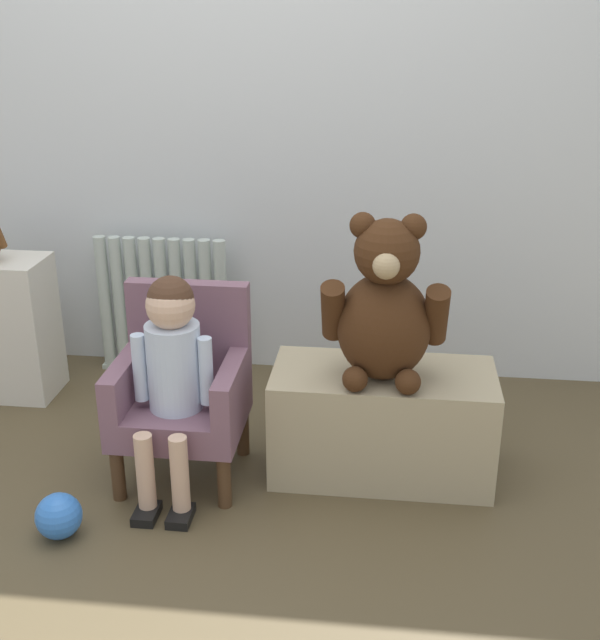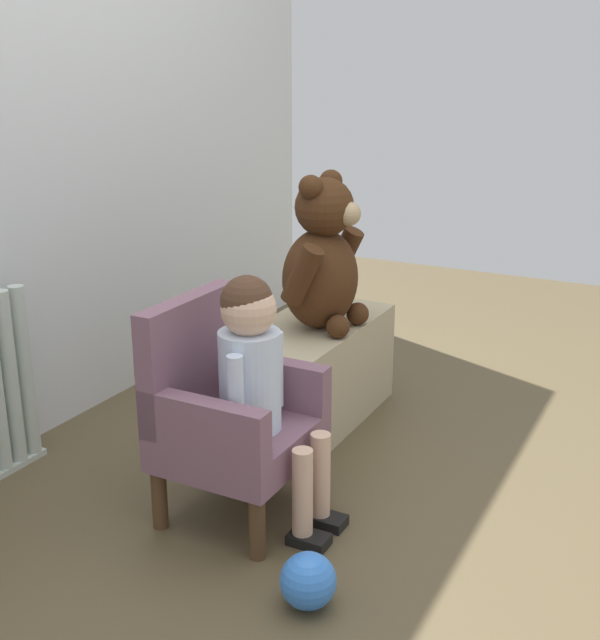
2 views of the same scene
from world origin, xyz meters
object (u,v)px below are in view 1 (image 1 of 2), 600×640
small_dresser (0,327)px  toy_ball (59,516)px  large_teddy_bear (385,309)px  child_figure (172,357)px  low_bench (382,422)px  child_armchair (183,387)px  radiator (163,307)px

small_dresser → toy_ball: small_dresser is taller
small_dresser → large_teddy_bear: 1.60m
child_figure → toy_ball: child_figure is taller
child_figure → low_bench: 0.72m
child_armchair → large_teddy_bear: large_teddy_bear is taller
radiator → toy_ball: radiator is taller
child_figure → small_dresser: bearing=146.1°
radiator → small_dresser: 0.64m
low_bench → toy_ball: low_bench is taller
child_figure → large_teddy_bear: (0.64, 0.12, 0.14)m
child_armchair → large_teddy_bear: size_ratio=1.18×
child_figure → low_bench: size_ratio=0.99×
child_armchair → child_figure: size_ratio=0.88×
radiator → large_teddy_bear: (0.92, -0.72, 0.31)m
small_dresser → toy_ball: 1.07m
radiator → child_figure: bearing=-71.9°
small_dresser → child_figure: size_ratio=0.79×
child_armchair → low_bench: 0.66m
child_figure → radiator: bearing=108.1°
child_armchair → toy_ball: 0.55m
radiator → small_dresser: bearing=-155.3°
small_dresser → child_figure: child_figure is taller
child_figure → toy_ball: size_ratio=5.17×
small_dresser → child_armchair: child_armchair is taller
child_armchair → toy_ball: (-0.28, -0.41, -0.24)m
small_dresser → large_teddy_bear: size_ratio=1.06×
large_teddy_bear → toy_ball: 1.15m
low_bench → toy_ball: (-0.93, -0.47, -0.11)m
small_dresser → large_teddy_bear: large_teddy_bear is taller
child_armchair → low_bench: size_ratio=0.87×
small_dresser → low_bench: 1.57m
child_armchair → toy_ball: child_armchair is taller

